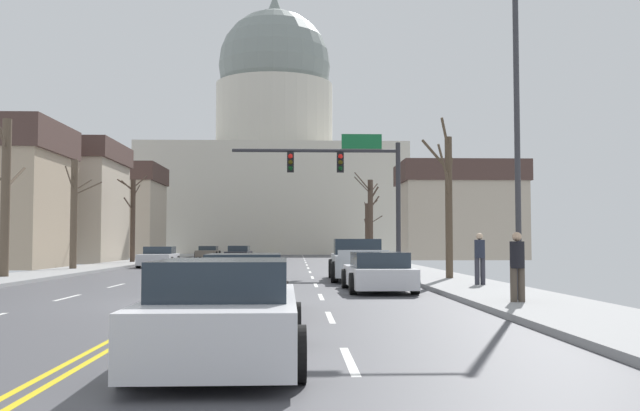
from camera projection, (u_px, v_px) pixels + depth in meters
name	position (u px, v px, depth m)	size (l,w,h in m)	color
ground	(184.00, 303.00, 17.45)	(20.00, 180.00, 0.20)	#49494E
signal_gantry	(350.00, 174.00, 32.73)	(7.91, 0.41, 6.46)	#28282D
street_lamp_right	(505.00, 106.00, 17.05)	(2.22, 0.24, 8.02)	#333338
capitol_building	(274.00, 157.00, 88.56)	(31.68, 18.52, 33.46)	beige
pickup_truck_near_00	(358.00, 261.00, 28.01)	(2.38, 5.79, 1.65)	#ADB2B7
sedan_near_01	(378.00, 273.00, 21.69)	(2.07, 4.57, 1.22)	silver
sedan_near_02	(244.00, 287.00, 14.65)	(2.05, 4.36, 1.29)	#6B6056
sedan_near_03	(225.00, 313.00, 9.03)	(2.09, 4.68, 1.33)	silver
sedan_oncoming_00	(159.00, 257.00, 41.90)	(2.24, 4.71, 1.23)	silver
sedan_oncoming_01	(239.00, 254.00, 53.81)	(2.02, 4.65, 1.20)	black
sedan_oncoming_02	(208.00, 252.00, 63.51)	(2.00, 4.49, 1.11)	#6B6056
flank_building_00	(36.00, 202.00, 50.83)	(12.19, 8.24, 8.75)	#B2A38E
flank_building_02	(102.00, 211.00, 67.00)	(11.24, 8.27, 8.86)	#B2A38E
flank_building_03	(460.00, 210.00, 60.25)	(10.47, 7.34, 8.31)	#B2A38E
bare_tree_00	(370.00, 218.00, 47.40)	(1.82, 2.50, 6.12)	#423328
bare_tree_01	(133.00, 217.00, 47.80)	(1.89, 2.32, 6.05)	#423328
bare_tree_02	(367.00, 228.00, 59.61)	(1.54, 1.95, 5.24)	#423328
bare_tree_03	(6.00, 195.00, 28.14)	(1.27, 3.04, 6.38)	brown
bare_tree_04	(448.00, 200.00, 26.95)	(1.20, 2.18, 6.14)	#4C3D2D
bare_tree_05	(74.00, 211.00, 36.24)	(1.71, 2.66, 5.83)	brown
pedestrian_00	(480.00, 256.00, 22.75)	(0.35, 0.34, 1.68)	#33333D
pedestrian_01	(517.00, 263.00, 16.35)	(0.35, 0.34, 1.63)	#4C4238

